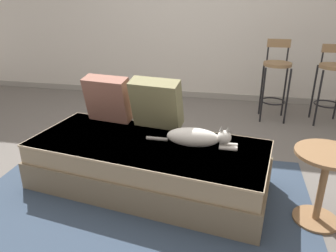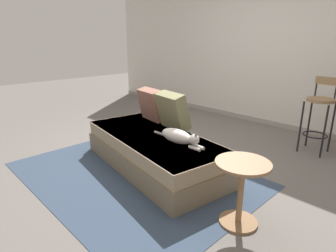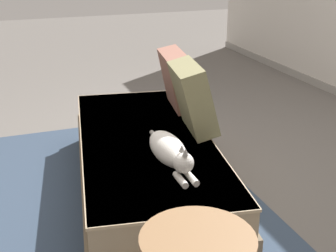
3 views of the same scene
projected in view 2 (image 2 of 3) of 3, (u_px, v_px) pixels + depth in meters
name	position (u px, v px, depth m)	size (l,w,h in m)	color
ground_plane	(177.00, 157.00, 3.65)	(16.00, 16.00, 0.00)	#66605B
wall_back_panel	(270.00, 49.00, 4.76)	(8.00, 0.10, 2.60)	silver
wall_baseboard_trim	(261.00, 121.00, 5.10)	(8.00, 0.02, 0.09)	gray
area_rug	(134.00, 174.00, 3.19)	(2.65, 1.94, 0.01)	#334256
couch	(153.00, 151.00, 3.33)	(2.06, 1.14, 0.40)	#766750
throw_pillow_corner	(152.00, 104.00, 3.80)	(0.44, 0.29, 0.44)	#936051
throw_pillow_middle	(173.00, 111.00, 3.41)	(0.47, 0.33, 0.46)	#847F56
cat	(179.00, 137.00, 2.99)	(0.74, 0.17, 0.19)	white
bar_stool_near_window	(319.00, 110.00, 3.67)	(0.34, 0.34, 1.00)	black
side_table	(241.00, 184.00, 2.25)	(0.44, 0.44, 0.55)	olive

